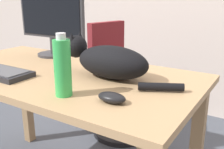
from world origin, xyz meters
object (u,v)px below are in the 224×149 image
object	(u,v)px
cat	(108,60)
water_bottle	(63,67)
computer_mouse	(112,97)
office_chair	(118,87)
monitor	(51,19)

from	to	relation	value
cat	water_bottle	bearing A→B (deg)	-93.11
computer_mouse	water_bottle	world-z (taller)	water_bottle
water_bottle	office_chair	bearing A→B (deg)	110.29
monitor	computer_mouse	world-z (taller)	monitor
office_chair	computer_mouse	distance (m)	1.22
water_bottle	computer_mouse	bearing A→B (deg)	11.81
computer_mouse	office_chair	bearing A→B (deg)	119.83
computer_mouse	water_bottle	distance (m)	0.22
office_chair	water_bottle	bearing A→B (deg)	-69.71
office_chair	monitor	size ratio (longest dim) A/B	1.91
monitor	water_bottle	world-z (taller)	monitor
office_chair	computer_mouse	bearing A→B (deg)	-60.17
water_bottle	monitor	bearing A→B (deg)	137.44
monitor	water_bottle	size ratio (longest dim) A/B	2.02
office_chair	computer_mouse	xyz separation A→B (m)	(0.58, -1.01, 0.38)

